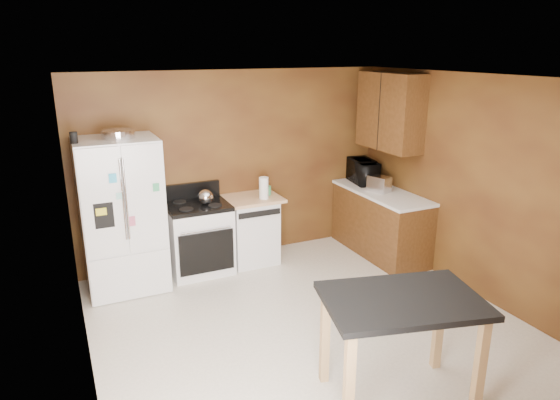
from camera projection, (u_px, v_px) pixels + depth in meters
floor at (315, 333)px, 5.04m from camera, size 4.50×4.50×0.00m
ceiling at (321, 79)px, 4.30m from camera, size 4.50×4.50×0.00m
wall_back at (236, 166)px, 6.62m from camera, size 4.20×0.00×4.20m
wall_front at (518, 337)px, 2.72m from camera, size 4.20×0.00×4.20m
wall_left at (79, 253)px, 3.83m from camera, size 0.00×4.50×4.50m
wall_right at (485, 190)px, 5.51m from camera, size 0.00×4.50×4.50m
roasting_pan at (118, 134)px, 5.51m from camera, size 0.36×0.36×0.09m
pen_cup at (74, 138)px, 5.20m from camera, size 0.08×0.08×0.12m
kettle at (206, 197)px, 6.16m from camera, size 0.19×0.19×0.19m
paper_towel at (264, 188)px, 6.41m from camera, size 0.12×0.12×0.28m
green_canister at (267, 190)px, 6.60m from camera, size 0.13×0.13×0.12m
toaster at (379, 184)px, 6.70m from camera, size 0.26×0.33×0.21m
microwave at (363, 172)px, 7.14m from camera, size 0.45×0.59×0.30m
refrigerator at (122, 215)px, 5.77m from camera, size 0.90×0.80×1.80m
gas_range at (199, 237)px, 6.31m from camera, size 0.76×0.68×1.10m
dishwasher at (251, 229)px, 6.63m from camera, size 0.78×0.63×0.89m
right_cabinets at (383, 190)px, 6.79m from camera, size 0.63×1.58×2.45m
island at (401, 314)px, 3.90m from camera, size 1.37×1.08×0.91m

